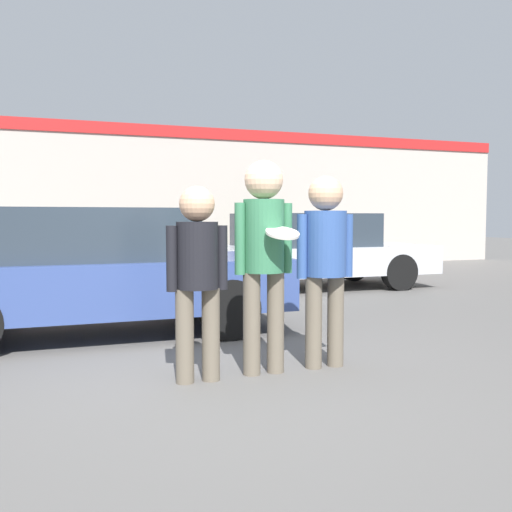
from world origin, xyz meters
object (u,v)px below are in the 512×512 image
at_px(person_left, 197,267).
at_px(person_middle_with_frisbee, 264,245).
at_px(parked_car_far, 307,250).
at_px(person_right, 325,253).
at_px(shrub, 259,249).
at_px(parked_car_near, 98,271).

xyz_separation_m(person_left, person_middle_with_frisbee, (0.60, 0.04, 0.17)).
bearing_deg(parked_car_far, person_right, -113.66).
distance_m(person_left, person_right, 1.20).
bearing_deg(shrub, parked_car_near, -122.63).
xyz_separation_m(person_left, parked_car_near, (-0.60, 2.29, -0.21)).
relative_size(person_left, shrub, 1.54).
distance_m(person_left, shrub, 10.58).
distance_m(person_middle_with_frisbee, shrub, 10.33).
bearing_deg(person_left, shrub, 66.86).
bearing_deg(person_middle_with_frisbee, parked_car_far, 61.28).
relative_size(person_middle_with_frisbee, parked_car_far, 0.39).
relative_size(person_left, person_right, 0.93).
distance_m(parked_car_near, parked_car_far, 5.15).
distance_m(parked_car_near, shrub, 8.82).
distance_m(person_right, parked_car_far, 5.82).
bearing_deg(person_middle_with_frisbee, shrub, 69.82).
height_order(person_middle_with_frisbee, parked_car_far, person_middle_with_frisbee).
xyz_separation_m(person_left, shrub, (4.15, 9.72, -0.42)).
relative_size(person_right, parked_car_near, 0.41).
bearing_deg(shrub, person_left, -113.14).
relative_size(person_middle_with_frisbee, person_right, 1.07).
distance_m(person_left, person_middle_with_frisbee, 0.62).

